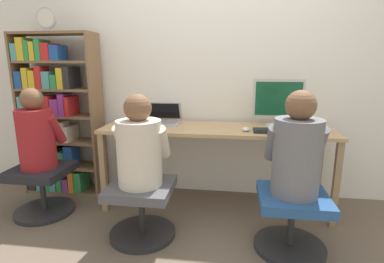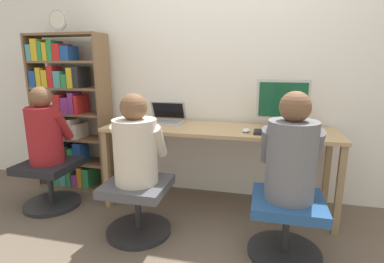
{
  "view_description": "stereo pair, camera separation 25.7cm",
  "coord_description": "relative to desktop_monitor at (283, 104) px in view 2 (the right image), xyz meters",
  "views": [
    {
      "loc": [
        0.14,
        -2.37,
        1.34
      ],
      "look_at": [
        -0.2,
        0.12,
        0.76
      ],
      "focal_mm": 28.0,
      "sensor_mm": 36.0,
      "label": 1
    },
    {
      "loc": [
        0.4,
        -2.32,
        1.34
      ],
      "look_at": [
        -0.2,
        0.12,
        0.76
      ],
      "focal_mm": 28.0,
      "sensor_mm": 36.0,
      "label": 2
    }
  ],
  "objects": [
    {
      "name": "desk_clock",
      "position": [
        -2.14,
        -0.08,
        0.75
      ],
      "size": [
        0.19,
        0.03,
        0.21
      ],
      "color": "#B2B2B7",
      "rests_on": "bookshelf"
    },
    {
      "name": "office_chair_side",
      "position": [
        -2.08,
        -0.5,
        -0.73
      ],
      "size": [
        0.52,
        0.52,
        0.43
      ],
      "color": "#262628",
      "rests_on": "ground_plane"
    },
    {
      "name": "keyboard",
      "position": [
        -0.0,
        -0.27,
        -0.2
      ],
      "size": [
        0.45,
        0.16,
        0.03
      ],
      "color": "#232326",
      "rests_on": "desk"
    },
    {
      "name": "person_near_shelf",
      "position": [
        -2.08,
        -0.49,
        -0.24
      ],
      "size": [
        0.37,
        0.33,
        0.7
      ],
      "color": "maroon",
      "rests_on": "office_chair_side"
    },
    {
      "name": "computer_mouse_by_keyboard",
      "position": [
        -0.29,
        -0.25,
        -0.2
      ],
      "size": [
        0.07,
        0.09,
        0.03
      ],
      "color": "silver",
      "rests_on": "desk"
    },
    {
      "name": "laptop",
      "position": [
        -1.08,
        -0.03,
        -0.17
      ],
      "size": [
        0.35,
        0.29,
        0.2
      ],
      "color": "#B7B7BC",
      "rests_on": "desk"
    },
    {
      "name": "ground_plane",
      "position": [
        -0.55,
        -0.43,
        -0.98
      ],
      "size": [
        14.0,
        14.0,
        0.0
      ],
      "primitive_type": "plane",
      "color": "brown"
    },
    {
      "name": "office_chair_left",
      "position": [
        0.04,
        -0.76,
        -0.73
      ],
      "size": [
        0.52,
        0.52,
        0.43
      ],
      "color": "#262628",
      "rests_on": "ground_plane"
    },
    {
      "name": "bookshelf",
      "position": [
        -2.21,
        -0.02,
        -0.19
      ],
      "size": [
        0.81,
        0.28,
        1.62
      ],
      "color": "brown",
      "rests_on": "ground_plane"
    },
    {
      "name": "desktop_monitor",
      "position": [
        0.0,
        0.0,
        0.0
      ],
      "size": [
        0.46,
        0.2,
        0.43
      ],
      "color": "beige",
      "rests_on": "desk"
    },
    {
      "name": "wall_back",
      "position": [
        -0.55,
        0.21,
        0.32
      ],
      "size": [
        10.0,
        0.05,
        2.6
      ],
      "color": "white",
      "rests_on": "ground_plane"
    },
    {
      "name": "desk",
      "position": [
        -0.55,
        -0.14,
        -0.3
      ],
      "size": [
        2.07,
        0.57,
        0.76
      ],
      "color": "tan",
      "rests_on": "ground_plane"
    },
    {
      "name": "office_chair_right",
      "position": [
        -1.08,
        -0.74,
        -0.73
      ],
      "size": [
        0.52,
        0.52,
        0.43
      ],
      "color": "#262628",
      "rests_on": "ground_plane"
    },
    {
      "name": "person_at_laptop",
      "position": [
        -1.08,
        -0.73,
        -0.25
      ],
      "size": [
        0.41,
        0.35,
        0.69
      ],
      "color": "beige",
      "rests_on": "office_chair_right"
    },
    {
      "name": "person_at_monitor",
      "position": [
        0.04,
        -0.75,
        -0.23
      ],
      "size": [
        0.4,
        0.36,
        0.73
      ],
      "color": "slate",
      "rests_on": "office_chair_left"
    }
  ]
}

